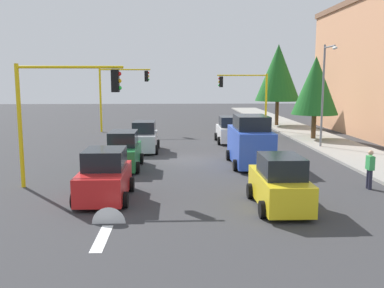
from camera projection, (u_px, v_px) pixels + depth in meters
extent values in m
plane|color=#353538|center=(189.00, 160.00, 24.83)|extent=(120.00, 120.00, 0.00)
cube|color=gray|center=(334.00, 145.00, 30.17)|extent=(80.00, 4.00, 0.15)
cube|color=silver|center=(102.00, 238.00, 12.56)|extent=(2.20, 0.36, 0.01)
cone|color=silver|center=(109.00, 224.00, 13.84)|extent=(0.01, 1.10, 1.10)
cylinder|color=yellow|center=(20.00, 127.00, 18.21)|extent=(0.18, 0.18, 5.36)
cylinder|color=yellow|center=(70.00, 67.00, 17.92)|extent=(0.12, 4.50, 0.12)
cube|color=black|center=(115.00, 81.00, 18.08)|extent=(0.36, 0.32, 0.96)
sphere|color=red|center=(119.00, 74.00, 18.04)|extent=(0.18, 0.18, 0.18)
sphere|color=yellow|center=(119.00, 81.00, 18.08)|extent=(0.18, 0.18, 0.18)
sphere|color=green|center=(120.00, 88.00, 18.13)|extent=(0.18, 0.18, 0.18)
cylinder|color=yellow|center=(266.00, 103.00, 38.56)|extent=(0.18, 0.18, 5.24)
cylinder|color=yellow|center=(242.00, 75.00, 38.11)|extent=(0.12, 4.50, 0.12)
cube|color=black|center=(221.00, 82.00, 38.12)|extent=(0.36, 0.32, 0.96)
sphere|color=red|center=(219.00, 78.00, 38.07)|extent=(0.18, 0.18, 0.18)
sphere|color=yellow|center=(219.00, 82.00, 38.11)|extent=(0.18, 0.18, 0.18)
sphere|color=green|center=(219.00, 85.00, 38.16)|extent=(0.18, 0.18, 0.18)
cylinder|color=yellow|center=(101.00, 100.00, 37.94)|extent=(0.18, 0.18, 5.74)
cylinder|color=yellow|center=(125.00, 70.00, 37.62)|extent=(0.12, 4.50, 0.12)
cube|color=black|center=(146.00, 76.00, 37.78)|extent=(0.36, 0.32, 0.96)
sphere|color=red|center=(148.00, 73.00, 37.74)|extent=(0.18, 0.18, 0.18)
sphere|color=yellow|center=(148.00, 76.00, 37.79)|extent=(0.18, 0.18, 0.18)
sphere|color=green|center=(148.00, 80.00, 37.83)|extent=(0.18, 0.18, 0.18)
cylinder|color=slate|center=(323.00, 97.00, 28.62)|extent=(0.14, 0.14, 7.00)
cylinder|color=slate|center=(330.00, 47.00, 27.24)|extent=(1.80, 0.10, 0.10)
ellipsoid|color=silver|center=(335.00, 48.00, 26.37)|extent=(0.56, 0.28, 0.20)
cylinder|color=brown|center=(314.00, 126.00, 32.96)|extent=(0.36, 0.36, 2.23)
cone|color=#1E6023|center=(315.00, 85.00, 32.49)|extent=(3.56, 3.56, 4.45)
cylinder|color=brown|center=(277.00, 113.00, 42.78)|extent=(0.36, 0.36, 2.80)
cone|color=#1E6023|center=(278.00, 73.00, 42.18)|extent=(4.48, 4.48, 5.60)
cube|color=blue|center=(250.00, 146.00, 23.26)|extent=(4.80, 1.90, 1.85)
cube|color=black|center=(251.00, 122.00, 22.83)|extent=(2.50, 1.67, 0.76)
cylinder|color=black|center=(228.00, 155.00, 24.81)|extent=(0.60, 0.20, 0.60)
cylinder|color=black|center=(262.00, 155.00, 24.89)|extent=(0.60, 0.20, 0.60)
cylinder|color=black|center=(235.00, 165.00, 21.87)|extent=(0.60, 0.20, 0.60)
cylinder|color=black|center=(274.00, 165.00, 21.95)|extent=(0.60, 0.20, 0.60)
cube|color=#1E7238|center=(123.00, 156.00, 22.38)|extent=(3.95, 1.60, 1.05)
cube|color=black|center=(123.00, 138.00, 22.44)|extent=(2.05, 1.41, 0.76)
cylinder|color=black|center=(138.00, 168.00, 21.27)|extent=(0.60, 0.20, 0.60)
cylinder|color=black|center=(103.00, 168.00, 21.20)|extent=(0.60, 0.20, 0.60)
cylinder|color=black|center=(141.00, 159.00, 23.68)|extent=(0.60, 0.20, 0.60)
cylinder|color=black|center=(111.00, 159.00, 23.62)|extent=(0.60, 0.20, 0.60)
cube|color=red|center=(105.00, 182.00, 16.59)|extent=(3.75, 1.74, 1.05)
cube|color=black|center=(105.00, 159.00, 16.64)|extent=(1.95, 1.53, 0.76)
cylinder|color=black|center=(125.00, 200.00, 15.54)|extent=(0.60, 0.20, 0.60)
cylinder|color=black|center=(74.00, 200.00, 15.47)|extent=(0.60, 0.20, 0.60)
cylinder|color=black|center=(132.00, 184.00, 17.84)|extent=(0.60, 0.20, 0.60)
cylinder|color=black|center=(87.00, 185.00, 17.77)|extent=(0.60, 0.20, 0.60)
cube|color=yellow|center=(279.00, 189.00, 15.57)|extent=(3.92, 1.60, 1.05)
cube|color=black|center=(281.00, 166.00, 15.24)|extent=(2.04, 1.41, 0.76)
cylinder|color=black|center=(250.00, 191.00, 16.79)|extent=(0.60, 0.20, 0.60)
cylinder|color=black|center=(293.00, 190.00, 16.86)|extent=(0.60, 0.20, 0.60)
cylinder|color=black|center=(262.00, 209.00, 14.39)|extent=(0.60, 0.20, 0.60)
cylinder|color=black|center=(312.00, 209.00, 14.46)|extent=(0.60, 0.20, 0.60)
cube|color=white|center=(229.00, 133.00, 31.81)|extent=(3.80, 1.63, 1.05)
cube|color=black|center=(230.00, 122.00, 31.48)|extent=(1.97, 1.44, 0.76)
cylinder|color=black|center=(216.00, 136.00, 32.99)|extent=(0.60, 0.20, 0.60)
cylinder|color=black|center=(238.00, 136.00, 33.06)|extent=(0.60, 0.20, 0.60)
cylinder|color=black|center=(219.00, 141.00, 30.67)|extent=(0.60, 0.20, 0.60)
cylinder|color=black|center=(243.00, 141.00, 30.74)|extent=(0.60, 0.20, 0.60)
cube|color=#B2B5BA|center=(144.00, 141.00, 27.81)|extent=(3.79, 1.61, 1.05)
cube|color=black|center=(144.00, 127.00, 27.86)|extent=(1.97, 1.42, 0.76)
cylinder|color=black|center=(157.00, 150.00, 26.74)|extent=(0.60, 0.20, 0.60)
cylinder|color=black|center=(129.00, 150.00, 26.67)|extent=(0.60, 0.20, 0.60)
cylinder|color=black|center=(158.00, 144.00, 29.06)|extent=(0.60, 0.20, 0.60)
cylinder|color=black|center=(133.00, 144.00, 28.99)|extent=(0.60, 0.20, 0.60)
cylinder|color=#262638|center=(370.00, 180.00, 18.11)|extent=(0.16, 0.16, 0.85)
cylinder|color=#262638|center=(368.00, 179.00, 18.31)|extent=(0.16, 0.16, 0.85)
cube|color=green|center=(370.00, 163.00, 18.10)|extent=(0.40, 0.24, 0.60)
sphere|color=tan|center=(371.00, 153.00, 18.03)|extent=(0.22, 0.22, 0.22)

